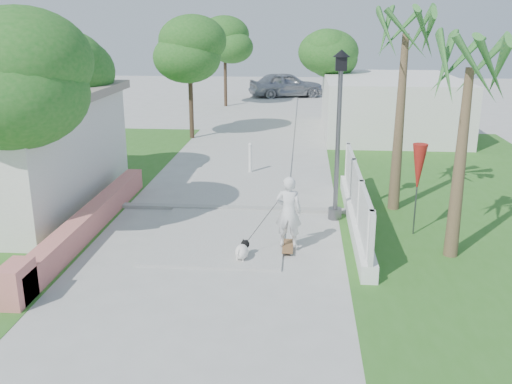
# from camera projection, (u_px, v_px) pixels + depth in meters

# --- Properties ---
(ground) EXTENTS (90.00, 90.00, 0.00)m
(ground) POSITION_uv_depth(u_px,v_px,m) (189.00, 315.00, 10.34)
(ground) COLOR #B7B7B2
(ground) RESTS_ON ground
(path_strip) EXTENTS (3.20, 36.00, 0.06)m
(path_strip) POSITION_uv_depth(u_px,v_px,m) (264.00, 123.00, 29.41)
(path_strip) COLOR #B7B7B2
(path_strip) RESTS_ON ground
(curb) EXTENTS (6.50, 0.25, 0.10)m
(curb) POSITION_uv_depth(u_px,v_px,m) (230.00, 208.00, 16.05)
(curb) COLOR #999993
(curb) RESTS_ON ground
(grass_left) EXTENTS (8.00, 20.00, 0.01)m
(grass_left) POSITION_uv_depth(u_px,v_px,m) (24.00, 185.00, 18.52)
(grass_left) COLOR #326B22
(grass_left) RESTS_ON ground
(grass_right) EXTENTS (8.00, 20.00, 0.01)m
(grass_right) POSITION_uv_depth(u_px,v_px,m) (465.00, 195.00, 17.42)
(grass_right) COLOR #326B22
(grass_right) RESTS_ON ground
(pink_wall) EXTENTS (0.45, 8.20, 0.80)m
(pink_wall) POSITION_uv_depth(u_px,v_px,m) (83.00, 226.00, 13.90)
(pink_wall) COLOR tan
(pink_wall) RESTS_ON ground
(lattice_fence) EXTENTS (0.35, 7.00, 1.50)m
(lattice_fence) POSITION_uv_depth(u_px,v_px,m) (356.00, 206.00, 14.69)
(lattice_fence) COLOR white
(lattice_fence) RESTS_ON ground
(building_right) EXTENTS (6.00, 8.00, 2.60)m
(building_right) POSITION_uv_depth(u_px,v_px,m) (389.00, 105.00, 26.66)
(building_right) COLOR silver
(building_right) RESTS_ON ground
(street_lamp) EXTENTS (0.44, 0.44, 4.44)m
(street_lamp) POSITION_uv_depth(u_px,v_px,m) (338.00, 130.00, 14.66)
(street_lamp) COLOR #59595E
(street_lamp) RESTS_ON ground
(bollard) EXTENTS (0.14, 0.14, 1.09)m
(bollard) POSITION_uv_depth(u_px,v_px,m) (250.00, 157.00, 19.69)
(bollard) COLOR white
(bollard) RESTS_ON ground
(patio_umbrella) EXTENTS (0.36, 0.36, 2.30)m
(patio_umbrella) POSITION_uv_depth(u_px,v_px,m) (419.00, 169.00, 13.77)
(patio_umbrella) COLOR #59595E
(patio_umbrella) RESTS_ON ground
(tree_left_near) EXTENTS (3.60, 3.60, 5.28)m
(tree_left_near) POSITION_uv_depth(u_px,v_px,m) (7.00, 83.00, 12.43)
(tree_left_near) COLOR #4C3826
(tree_left_near) RESTS_ON ground
(tree_left_mid) EXTENTS (3.20, 3.20, 4.85)m
(tree_left_mid) POSITION_uv_depth(u_px,v_px,m) (65.00, 74.00, 17.85)
(tree_left_mid) COLOR #4C3826
(tree_left_mid) RESTS_ON ground
(tree_path_left) EXTENTS (3.40, 3.40, 5.23)m
(tree_path_left) POSITION_uv_depth(u_px,v_px,m) (190.00, 51.00, 24.71)
(tree_path_left) COLOR #4C3826
(tree_path_left) RESTS_ON ground
(tree_path_right) EXTENTS (3.00, 3.00, 4.79)m
(tree_path_right) POSITION_uv_depth(u_px,v_px,m) (329.00, 54.00, 28.13)
(tree_path_right) COLOR #4C3826
(tree_path_right) RESTS_ON ground
(tree_path_far) EXTENTS (3.20, 3.20, 5.17)m
(tree_path_far) POSITION_uv_depth(u_px,v_px,m) (225.00, 42.00, 34.23)
(tree_path_far) COLOR #4C3826
(tree_path_far) RESTS_ON ground
(palm_far) EXTENTS (1.80, 1.80, 5.30)m
(palm_far) POSITION_uv_depth(u_px,v_px,m) (405.00, 46.00, 14.88)
(palm_far) COLOR brown
(palm_far) RESTS_ON ground
(palm_near) EXTENTS (1.80, 1.80, 4.70)m
(palm_near) POSITION_uv_depth(u_px,v_px,m) (469.00, 79.00, 11.82)
(palm_near) COLOR brown
(palm_near) RESTS_ON ground
(skateboarder) EXTENTS (1.33, 0.96, 1.77)m
(skateboarder) POSITION_uv_depth(u_px,v_px,m) (275.00, 217.00, 12.96)
(skateboarder) COLOR brown
(skateboarder) RESTS_ON ground
(dog) EXTENTS (0.40, 0.64, 0.45)m
(dog) POSITION_uv_depth(u_px,v_px,m) (242.00, 250.00, 12.62)
(dog) COLOR white
(dog) RESTS_ON ground
(parked_car) EXTENTS (5.43, 3.57, 1.72)m
(parked_car) POSITION_uv_depth(u_px,v_px,m) (286.00, 85.00, 39.12)
(parked_car) COLOR #ABADB2
(parked_car) RESTS_ON ground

